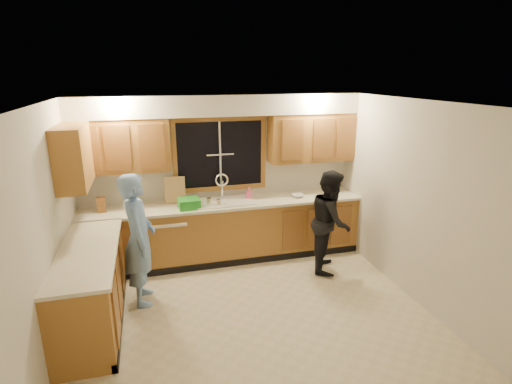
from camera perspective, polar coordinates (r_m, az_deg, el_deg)
The scene contains 26 objects.
floor at distance 5.02m, azimuth -0.64°, elevation -17.17°, with size 4.20×4.20×0.00m, color beige.
ceiling at distance 4.18m, azimuth -0.75°, elevation 12.59°, with size 4.20×4.20×0.00m, color silver.
wall_back at distance 6.22m, azimuth -5.09°, elevation 2.23°, with size 4.20×4.20×0.00m, color beige.
wall_left at distance 4.45m, azimuth -28.00°, elevation -5.73°, with size 3.80×3.80×0.00m, color beige.
wall_right at distance 5.35m, azimuth 21.67°, elevation -1.37°, with size 3.80×3.80×0.00m, color beige.
base_cabinets_back at distance 6.20m, azimuth -4.40°, elevation -5.71°, with size 4.20×0.60×0.88m, color #A46E2F.
base_cabinets_left at distance 5.04m, azimuth -22.50°, elevation -12.61°, with size 0.60×1.90×0.88m, color #A46E2F.
countertop_back at distance 6.03m, azimuth -4.47°, elevation -1.72°, with size 4.20×0.63×0.04m, color beige.
countertop_left at distance 4.84m, azimuth -22.93°, elevation -7.82°, with size 0.63×1.90×0.04m, color beige.
upper_cabinets_left at distance 5.87m, azimuth -18.84°, elevation 6.25°, with size 1.35×0.33×0.75m, color #A46E2F.
upper_cabinets_right at distance 6.35m, azimuth 7.92°, elevation 7.73°, with size 1.35×0.33×0.75m, color #A46E2F.
upper_cabinets_return at distance 5.32m, azimuth -24.66°, elevation 4.63°, with size 0.33×0.90×0.75m, color #A46E2F.
soffit at distance 5.87m, azimuth -5.06°, elevation 12.26°, with size 4.20×0.35×0.30m, color silver.
window_frame at distance 6.14m, azimuth -5.16°, elevation 5.37°, with size 1.44×0.03×1.14m.
sink at distance 6.05m, azimuth -4.49°, elevation -1.98°, with size 0.86×0.52×0.57m.
dishwasher at distance 6.12m, azimuth -12.26°, elevation -6.69°, with size 0.60×0.56×0.82m, color white.
stove at distance 4.55m, azimuth -23.35°, elevation -15.94°, with size 0.58×0.75×0.90m, color white.
man at distance 5.12m, azimuth -16.38°, elevation -6.53°, with size 0.61×0.40×1.67m, color #7099D5.
woman at distance 5.87m, azimuth 10.61°, elevation -4.09°, with size 0.72×0.56×1.49m, color black.
knife_block at distance 5.98m, azimuth -21.22°, elevation -1.71°, with size 0.12×0.10×0.21m, color brown.
cutting_board at distance 6.07m, azimuth -11.47°, elevation 0.29°, with size 0.30×0.02×0.40m, color tan.
dish_crate at distance 5.83m, azimuth -9.55°, elevation -1.61°, with size 0.30×0.28×0.14m, color green.
soap_bottle at distance 6.12m, azimuth -0.99°, elevation -0.22°, with size 0.09×0.09×0.19m, color #E35684.
bowl at distance 6.29m, azimuth 5.99°, elevation -0.54°, with size 0.19×0.19×0.05m, color silver.
can_left at distance 5.85m, azimuth -6.71°, elevation -1.47°, with size 0.07×0.07×0.13m, color beige.
can_right at distance 5.82m, azimuth -5.36°, elevation -1.57°, with size 0.07×0.07×0.12m, color beige.
Camera 1 is at (-1.04, -4.04, 2.80)m, focal length 28.00 mm.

